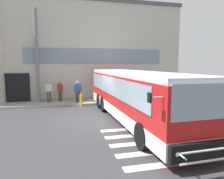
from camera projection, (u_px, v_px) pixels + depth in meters
ground_plane at (97, 118)px, 11.83m from camera, size 80.00×90.00×0.02m
bay_paint_stripes at (163, 141)px, 8.24m from camera, size 4.40×3.96×0.01m
terminal_building at (73, 53)px, 22.29m from camera, size 19.44×13.80×8.61m
boarding_curb at (87, 102)px, 16.45m from camera, size 21.64×2.00×0.15m
entry_support_column at (37, 56)px, 15.71m from camera, size 0.28×0.28×7.16m
bus_main_foreground at (135, 96)px, 11.25m from camera, size 3.02×11.82×2.70m
passenger_near_column at (49, 90)px, 15.97m from camera, size 0.57×0.45×1.68m
passenger_by_doorway at (60, 90)px, 16.22m from camera, size 0.46×0.43×1.68m
passenger_at_curb_edge at (78, 90)px, 16.00m from camera, size 0.58×0.30×1.68m
safety_bollard_yellow at (81, 100)px, 15.11m from camera, size 0.18×0.18×0.90m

